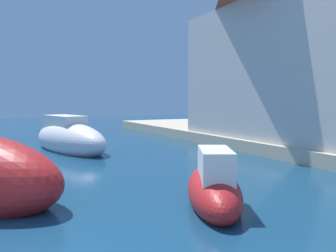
{
  "coord_description": "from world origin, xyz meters",
  "views": [
    {
      "loc": [
        1.06,
        -4.08,
        2.15
      ],
      "look_at": [
        8.23,
        10.23,
        0.93
      ],
      "focal_mm": 36.5,
      "sensor_mm": 36.0,
      "label": 1
    }
  ],
  "objects_px": {
    "moored_boat_2": "(69,139)",
    "waterfront_building_main": "(299,59)",
    "moored_boat_5": "(214,188)",
    "quayside_tree": "(221,66)"
  },
  "relations": [
    {
      "from": "moored_boat_2",
      "to": "waterfront_building_main",
      "type": "height_order",
      "value": "waterfront_building_main"
    },
    {
      "from": "moored_boat_5",
      "to": "moored_boat_2",
      "type": "bearing_deg",
      "value": 34.87
    },
    {
      "from": "moored_boat_2",
      "to": "waterfront_building_main",
      "type": "xyz_separation_m",
      "value": [
        9.23,
        -3.91,
        3.46
      ]
    },
    {
      "from": "quayside_tree",
      "to": "moored_boat_2",
      "type": "bearing_deg",
      "value": -175.53
    },
    {
      "from": "moored_boat_2",
      "to": "moored_boat_5",
      "type": "xyz_separation_m",
      "value": [
        1.22,
        -9.14,
        -0.15
      ]
    },
    {
      "from": "moored_boat_2",
      "to": "quayside_tree",
      "type": "height_order",
      "value": "quayside_tree"
    },
    {
      "from": "moored_boat_5",
      "to": "quayside_tree",
      "type": "xyz_separation_m",
      "value": [
        7.1,
        9.79,
        3.66
      ]
    },
    {
      "from": "moored_boat_2",
      "to": "moored_boat_5",
      "type": "distance_m",
      "value": 9.22
    },
    {
      "from": "moored_boat_5",
      "to": "quayside_tree",
      "type": "height_order",
      "value": "quayside_tree"
    },
    {
      "from": "moored_boat_5",
      "to": "waterfront_building_main",
      "type": "relative_size",
      "value": 0.31
    }
  ]
}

